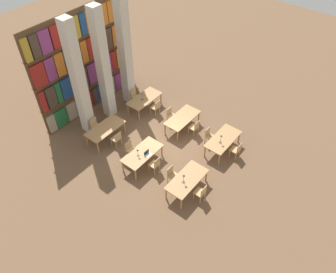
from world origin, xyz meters
name	(u,v)px	position (x,y,z in m)	size (l,w,h in m)	color
ground_plane	(164,144)	(0.00, 0.00, 0.00)	(40.00, 40.00, 0.00)	brown
bookshelf_bank	(87,63)	(0.00, 5.07, 2.66)	(6.28, 0.35, 5.50)	brown
pillar_left	(78,80)	(-1.54, 3.79, 3.00)	(0.52, 0.52, 6.00)	beige
pillar_center	(103,66)	(0.00, 3.79, 3.00)	(0.52, 0.52, 6.00)	beige
pillar_right	(125,53)	(1.54, 3.79, 3.00)	(0.52, 0.52, 6.00)	beige
reading_table_0	(187,180)	(-1.56, -2.51, 0.66)	(2.00, 0.95, 0.74)	tan
chair_0	(201,192)	(-1.60, -3.28, 0.47)	(0.42, 0.40, 0.87)	tan
chair_1	(172,175)	(-1.60, -1.75, 0.47)	(0.42, 0.40, 0.87)	tan
desk_lamp_0	(184,177)	(-1.79, -2.50, 1.06)	(0.14, 0.14, 0.48)	brown
reading_table_1	(223,140)	(1.46, -2.44, 0.66)	(2.00, 0.95, 0.74)	tan
chair_2	(236,150)	(1.46, -3.20, 0.47)	(0.42, 0.40, 0.87)	tan
chair_3	(209,136)	(1.46, -1.68, 0.47)	(0.42, 0.40, 0.87)	tan
desk_lamp_1	(221,138)	(1.15, -2.47, 1.06)	(0.14, 0.14, 0.49)	brown
reading_table_2	(142,154)	(-1.61, -0.02, 0.66)	(2.00, 0.95, 0.74)	tan
chair_4	(155,164)	(-1.61, -0.78, 0.47)	(0.42, 0.40, 0.87)	tan
chair_5	(130,149)	(-1.61, 0.74, 0.47)	(0.42, 0.40, 0.87)	tan
desk_lamp_2	(138,151)	(-1.85, 0.01, 1.00)	(0.14, 0.14, 0.40)	brown
laptop	(148,154)	(-1.55, -0.31, 0.78)	(0.32, 0.22, 0.21)	silver
reading_table_3	(182,118)	(1.49, -0.01, 0.66)	(2.00, 0.95, 0.74)	tan
chair_6	(195,127)	(1.51, -0.77, 0.47)	(0.42, 0.40, 0.87)	tan
chair_7	(171,115)	(1.51, 0.75, 0.47)	(0.42, 0.40, 0.87)	tan
reading_table_4	(105,129)	(-1.51, 2.51, 0.66)	(2.00, 0.95, 0.74)	tan
chair_8	(117,138)	(-1.50, 1.74, 0.47)	(0.42, 0.40, 0.87)	tan
chair_9	(95,125)	(-1.50, 3.27, 0.47)	(0.42, 0.40, 0.87)	tan
reading_table_5	(145,99)	(1.48, 2.56, 0.66)	(2.00, 0.95, 0.74)	tan
chair_10	(156,107)	(1.52, 1.80, 0.47)	(0.42, 0.40, 0.87)	tan
chair_11	(135,96)	(1.52, 3.32, 0.47)	(0.42, 0.40, 0.87)	tan
desk_lamp_3	(142,95)	(1.31, 2.57, 1.02)	(0.14, 0.14, 0.42)	brown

